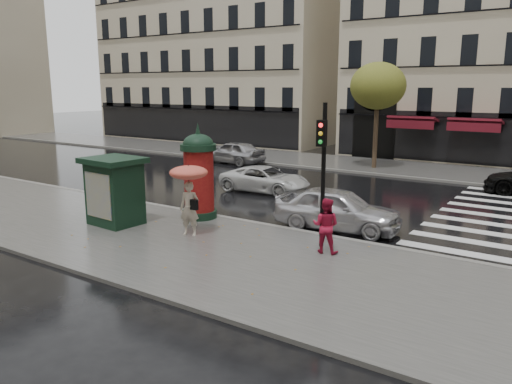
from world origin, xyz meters
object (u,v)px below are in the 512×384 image
Objects in this scene: woman_umbrella at (189,188)px; traffic_light at (323,162)px; car_silver at (337,209)px; car_white at (265,179)px; woman_red at (326,226)px; morris_column at (199,173)px; newsstand at (115,190)px; car_far_silver at (233,152)px; man_burgundy at (193,196)px.

traffic_light is (4.34, 1.33, 1.11)m from woman_umbrella.
car_silver reaches higher than car_white.
woman_red is 0.38× the size of car_white.
woman_umbrella is at bearing -57.75° from morris_column.
car_silver is (7.05, 4.26, -0.62)m from newsstand.
morris_column is 3.21m from newsstand.
woman_red reaches higher than car_far_silver.
traffic_light reaches higher than newsstand.
traffic_light is (5.93, -0.69, 1.95)m from man_burgundy.
man_burgundy is 3.02m from newsstand.
car_far_silver is at bearing 43.05° from car_white.
newsstand is 16.10m from car_far_silver.
newsstand is at bearing 73.70° from man_burgundy.
newsstand is at bearing 168.87° from car_white.
morris_column is at bearing 103.90° from car_silver.
woman_umbrella is 1.46× the size of woman_red.
car_white is (-0.79, 5.98, -1.26)m from morris_column.
traffic_light is 9.52m from car_white.
man_burgundy is 0.36× the size of car_far_silver.
woman_red is at bearing -139.22° from car_white.
man_burgundy is 0.36× the size of traffic_light.
car_silver is 1.01× the size of car_white.
traffic_light is at bearing 48.09° from car_far_silver.
woman_umbrella is at bearing 1.25° from woman_red.
car_silver reaches higher than car_far_silver.
car_far_silver is (-8.93, 14.62, -1.00)m from woman_umbrella.
car_far_silver is at bearing -41.56° from man_burgundy.
newsstand reaches higher than car_silver.
woman_red is 0.38× the size of traffic_light.
man_burgundy reaches higher than car_white.
woman_umbrella is 0.55× the size of traffic_light.
car_white is at bearing 49.15° from car_far_silver.
man_burgundy is at bearing 55.50° from newsstand.
car_silver is (3.77, 3.82, -0.99)m from woman_umbrella.
newsstand is (-7.62, -1.77, -1.48)m from traffic_light.
newsstand reaches higher than man_burgundy.
woman_red is 1.05× the size of man_burgundy.
morris_column is 14.78m from car_far_silver.
woman_red is 0.37× the size of car_silver.
woman_umbrella reaches higher than woman_red.
man_burgundy is 0.44× the size of morris_column.
woman_red is 6.38m from man_burgundy.
morris_column is 0.81× the size of car_white.
traffic_light reaches higher than morris_column.
morris_column is at bearing -20.28° from woman_red.
traffic_light is 1.00× the size of car_white.
car_far_silver is (-13.27, 13.29, -2.11)m from traffic_light.
morris_column reaches higher than car_white.
woman_umbrella reaches higher than car_silver.
morris_column is at bearing 50.90° from newsstand.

